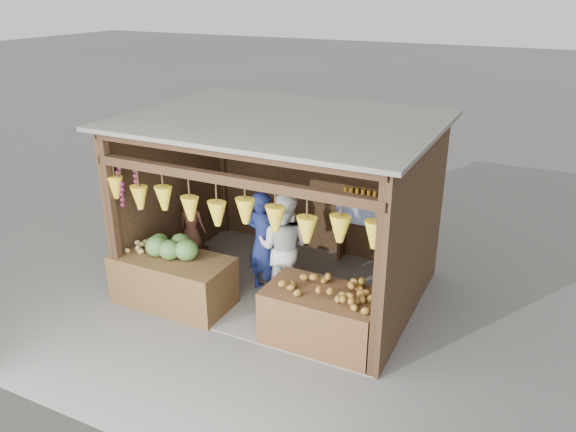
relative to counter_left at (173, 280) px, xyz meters
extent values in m
plane|color=#514F49|center=(1.23, 1.12, -0.37)|extent=(80.00, 80.00, 0.00)
cube|color=slate|center=(1.23, 1.12, -0.36)|extent=(4.00, 3.00, 0.02)
cube|color=black|center=(1.23, 2.62, 0.93)|extent=(4.00, 0.06, 2.60)
cube|color=black|center=(-0.77, 1.12, 0.93)|extent=(0.06, 3.00, 2.60)
cube|color=black|center=(3.23, 1.12, 0.93)|extent=(0.06, 3.00, 2.60)
cube|color=#605B54|center=(1.23, 1.12, 2.26)|extent=(4.30, 3.30, 0.06)
cube|color=black|center=(-0.71, -0.32, 0.93)|extent=(0.11, 0.11, 2.60)
cube|color=black|center=(3.17, -0.32, 0.93)|extent=(0.11, 0.11, 2.60)
cube|color=black|center=(-0.71, 2.56, 0.93)|extent=(0.11, 0.11, 2.60)
cube|color=black|center=(3.17, 2.56, 0.93)|extent=(0.11, 0.11, 2.60)
cube|color=black|center=(1.23, -0.32, 1.83)|extent=(4.00, 0.12, 0.12)
cube|color=black|center=(1.23, -0.32, 2.17)|extent=(4.00, 0.12, 0.12)
cube|color=#382314|center=(2.28, 2.42, 0.68)|extent=(1.25, 0.30, 0.05)
cube|color=#382314|center=(1.69, 2.42, 0.16)|extent=(0.05, 0.28, 1.05)
cube|color=#382314|center=(2.86, 2.42, 0.16)|extent=(0.05, 0.28, 1.05)
cube|color=blue|center=(2.28, 2.26, 0.55)|extent=(1.25, 0.02, 0.30)
cube|color=#452D17|center=(0.00, 0.00, 0.00)|extent=(1.74, 0.85, 0.74)
cube|color=#4A3118|center=(2.35, 0.05, 0.00)|extent=(1.49, 0.85, 0.75)
cube|color=black|center=(-0.39, 1.07, -0.20)|extent=(0.35, 0.35, 0.33)
imported|color=#151F51|center=(1.02, 0.88, 0.44)|extent=(0.68, 0.55, 1.62)
imported|color=silver|center=(1.38, 0.85, 0.46)|extent=(0.87, 0.72, 1.66)
imported|color=#522C20|center=(-0.39, 1.07, 0.44)|extent=(0.47, 0.31, 0.96)
camera|label=1|loc=(4.69, -5.73, 3.99)|focal=35.00mm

